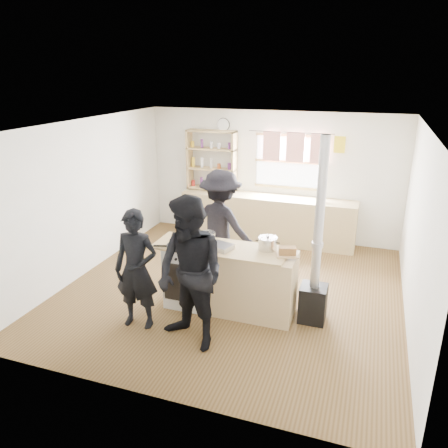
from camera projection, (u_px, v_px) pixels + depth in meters
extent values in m
cube|color=brown|center=(232.00, 290.00, 6.76)|extent=(5.00, 5.00, 0.01)
cube|color=tan|center=(267.00, 219.00, 8.58)|extent=(3.40, 0.55, 0.90)
cube|color=tan|center=(212.00, 188.00, 8.90)|extent=(1.00, 0.28, 0.03)
cube|color=tan|center=(212.00, 169.00, 8.77)|extent=(1.00, 0.28, 0.03)
cube|color=tan|center=(211.00, 149.00, 8.63)|extent=(1.00, 0.28, 0.03)
cube|color=tan|center=(211.00, 131.00, 8.52)|extent=(1.00, 0.28, 0.03)
cube|color=tan|center=(189.00, 159.00, 8.86)|extent=(0.04, 0.28, 1.20)
cube|color=tan|center=(234.00, 162.00, 8.56)|extent=(0.04, 0.28, 1.20)
cylinder|color=silver|center=(322.00, 194.00, 8.07)|extent=(0.10, 0.10, 0.27)
cube|color=silver|center=(190.00, 274.00, 6.25)|extent=(0.60, 0.60, 0.90)
cube|color=tan|center=(251.00, 283.00, 5.98)|extent=(1.20, 0.60, 0.90)
cube|color=tan|center=(220.00, 248.00, 5.96)|extent=(1.84, 0.64, 0.03)
cylinder|color=black|center=(178.00, 246.00, 5.91)|extent=(0.40, 0.40, 0.05)
cylinder|color=#30591E|center=(178.00, 245.00, 5.91)|extent=(0.29, 0.29, 0.02)
cube|color=silver|center=(220.00, 247.00, 5.87)|extent=(0.38, 0.33, 0.07)
cube|color=brown|center=(220.00, 245.00, 5.87)|extent=(0.33, 0.28, 0.02)
cylinder|color=silver|center=(208.00, 238.00, 6.08)|extent=(0.21, 0.21, 0.14)
cylinder|color=silver|center=(208.00, 233.00, 6.06)|extent=(0.21, 0.21, 0.01)
sphere|color=black|center=(208.00, 232.00, 6.05)|extent=(0.03, 0.03, 0.03)
cylinder|color=#BBBBBD|center=(268.00, 244.00, 5.84)|extent=(0.25, 0.25, 0.16)
cylinder|color=#BBBBBD|center=(268.00, 238.00, 5.81)|extent=(0.26, 0.26, 0.01)
sphere|color=black|center=(268.00, 237.00, 5.81)|extent=(0.03, 0.03, 0.03)
cube|color=tan|center=(287.00, 255.00, 5.67)|extent=(0.33, 0.27, 0.02)
cube|color=olive|center=(287.00, 251.00, 5.65)|extent=(0.24, 0.17, 0.10)
cube|color=black|center=(313.00, 303.00, 5.86)|extent=(0.35, 0.35, 0.50)
cylinder|color=#ADADB2|center=(320.00, 215.00, 5.44)|extent=(0.12, 0.12, 2.00)
imported|color=black|center=(136.00, 270.00, 5.58)|extent=(0.62, 0.44, 1.59)
imported|color=black|center=(191.00, 274.00, 5.12)|extent=(1.13, 1.02, 1.89)
imported|color=black|center=(221.00, 226.00, 6.86)|extent=(1.29, 0.94, 1.79)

